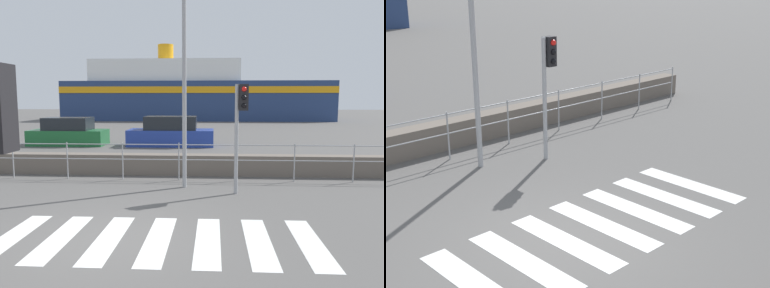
% 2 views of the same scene
% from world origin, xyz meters
% --- Properties ---
extents(ground_plane, '(160.00, 160.00, 0.00)m').
position_xyz_m(ground_plane, '(0.00, 0.00, 0.00)').
color(ground_plane, '#565451').
extents(crosswalk, '(5.85, 2.40, 0.01)m').
position_xyz_m(crosswalk, '(0.96, 0.00, 0.00)').
color(crosswalk, silver).
rests_on(crosswalk, ground_plane).
extents(seawall, '(21.62, 0.55, 0.68)m').
position_xyz_m(seawall, '(0.00, 5.83, 0.34)').
color(seawall, '#6B6056').
rests_on(seawall, ground_plane).
extents(harbor_fence, '(19.50, 0.04, 1.17)m').
position_xyz_m(harbor_fence, '(0.00, 4.96, 0.77)').
color(harbor_fence, '#9EA0A3').
rests_on(harbor_fence, ground_plane).
extents(traffic_light_far, '(0.34, 0.32, 2.90)m').
position_xyz_m(traffic_light_far, '(2.66, 3.36, 2.13)').
color(traffic_light_far, '#9EA0A3').
rests_on(traffic_light_far, ground_plane).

